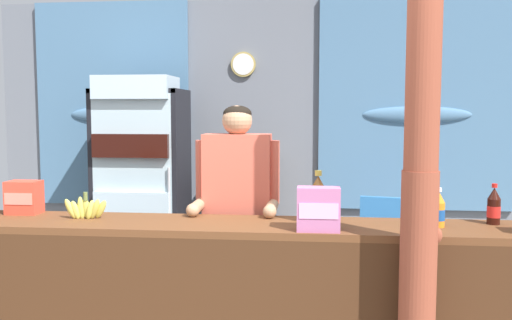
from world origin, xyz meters
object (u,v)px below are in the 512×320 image
at_px(snack_box_wafer, 318,209).
at_px(banana_bunch, 85,209).
at_px(timber_post, 420,182).
at_px(soda_bottle_orange_soda, 439,210).
at_px(snack_box_crackers, 24,197).
at_px(bottle_shelf_rack, 248,210).
at_px(soda_bottle_iced_tea, 318,200).
at_px(shopkeeper, 237,198).
at_px(soda_bottle_cola, 494,207).
at_px(stall_counter, 246,291).
at_px(drink_fridge, 141,170).
at_px(plastic_lawn_chair, 387,239).

height_order(snack_box_wafer, banana_bunch, snack_box_wafer).
relative_size(timber_post, soda_bottle_orange_soda, 11.80).
bearing_deg(soda_bottle_orange_soda, snack_box_crackers, 176.74).
xyz_separation_m(bottle_shelf_rack, snack_box_crackers, (-1.14, -1.91, 0.40)).
bearing_deg(snack_box_wafer, soda_bottle_iced_tea, 90.07).
bearing_deg(snack_box_wafer, soda_bottle_orange_soda, 14.33).
bearing_deg(banana_bunch, soda_bottle_orange_soda, -0.69).
xyz_separation_m(bottle_shelf_rack, shopkeeper, (0.13, -1.64, 0.38)).
bearing_deg(soda_bottle_cola, bottle_shelf_rack, 129.56).
xyz_separation_m(timber_post, bottle_shelf_rack, (-1.12, 2.42, -0.60)).
height_order(stall_counter, soda_bottle_orange_soda, soda_bottle_orange_soda).
bearing_deg(snack_box_wafer, soda_bottle_cola, 15.76).
bearing_deg(drink_fridge, stall_counter, -57.78).
xyz_separation_m(drink_fridge, banana_bunch, (0.22, -1.74, -0.04)).
height_order(drink_fridge, bottle_shelf_rack, drink_fridge).
xyz_separation_m(plastic_lawn_chair, snack_box_crackers, (-2.37, -1.38, 0.53)).
bearing_deg(drink_fridge, plastic_lawn_chair, -6.53).
xyz_separation_m(plastic_lawn_chair, soda_bottle_iced_tea, (-0.58, -1.44, 0.55)).
relative_size(drink_fridge, soda_bottle_cola, 8.13).
relative_size(soda_bottle_cola, banana_bunch, 0.84).
bearing_deg(plastic_lawn_chair, snack_box_crackers, -149.73).
xyz_separation_m(soda_bottle_iced_tea, snack_box_wafer, (0.00, -0.24, -0.01)).
relative_size(plastic_lawn_chair, soda_bottle_cola, 3.79).
bearing_deg(plastic_lawn_chair, soda_bottle_iced_tea, -111.94).
bearing_deg(soda_bottle_orange_soda, soda_bottle_iced_tea, 173.23).
distance_m(drink_fridge, soda_bottle_cola, 3.03).
xyz_separation_m(stall_counter, bottle_shelf_rack, (-0.25, 2.17, 0.05)).
distance_m(drink_fridge, soda_bottle_orange_soda, 2.83).
relative_size(soda_bottle_iced_tea, snack_box_crackers, 1.45).
relative_size(shopkeeper, snack_box_crackers, 7.89).
relative_size(soda_bottle_iced_tea, soda_bottle_orange_soda, 1.36).
bearing_deg(soda_bottle_orange_soda, snack_box_wafer, -165.67).
relative_size(drink_fridge, bottle_shelf_rack, 1.56).
height_order(plastic_lawn_chair, snack_box_crackers, snack_box_crackers).
xyz_separation_m(soda_bottle_cola, snack_box_crackers, (-2.75, 0.03, 0.00)).
bearing_deg(bottle_shelf_rack, stall_counter, -83.31).
relative_size(bottle_shelf_rack, plastic_lawn_chair, 1.38).
xyz_separation_m(plastic_lawn_chair, banana_bunch, (-1.93, -1.50, 0.48)).
relative_size(bottle_shelf_rack, banana_bunch, 4.38).
bearing_deg(stall_counter, bottle_shelf_rack, 96.69).
distance_m(drink_fridge, soda_bottle_iced_tea, 2.31).
bearing_deg(drink_fridge, soda_bottle_cola, -33.16).
xyz_separation_m(bottle_shelf_rack, soda_bottle_cola, (1.61, -1.95, 0.40)).
bearing_deg(snack_box_crackers, timber_post, -12.61).
relative_size(soda_bottle_orange_soda, snack_box_wafer, 0.93).
bearing_deg(timber_post, soda_bottle_orange_soda, 65.15).
relative_size(drink_fridge, soda_bottle_orange_soda, 8.61).
relative_size(timber_post, plastic_lawn_chair, 2.94).
height_order(soda_bottle_cola, banana_bunch, soda_bottle_cola).
bearing_deg(soda_bottle_cola, soda_bottle_iced_tea, -178.16).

